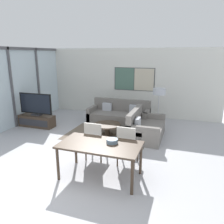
{
  "coord_description": "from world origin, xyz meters",
  "views": [
    {
      "loc": [
        2.43,
        -3.11,
        2.55
      ],
      "look_at": [
        0.48,
        2.61,
        0.95
      ],
      "focal_mm": 35.0,
      "sensor_mm": 36.0,
      "label": 1
    }
  ],
  "objects_px": {
    "television": "(36,104)",
    "fruit_bowl": "(112,141)",
    "dining_chair_left": "(95,140)",
    "dining_chair_centre": "(127,144)",
    "dining_table": "(100,147)",
    "floor_lamp": "(159,94)",
    "tv_console": "(37,121)",
    "sofa_main": "(119,116)",
    "coffee_table": "(107,127)",
    "sofa_side": "(144,129)"
  },
  "relations": [
    {
      "from": "dining_chair_centre",
      "to": "fruit_bowl",
      "type": "xyz_separation_m",
      "value": [
        -0.19,
        -0.52,
        0.27
      ]
    },
    {
      "from": "sofa_side",
      "to": "tv_console",
      "type": "bearing_deg",
      "value": 92.86
    },
    {
      "from": "television",
      "to": "floor_lamp",
      "type": "height_order",
      "value": "floor_lamp"
    },
    {
      "from": "dining_table",
      "to": "dining_chair_left",
      "type": "relative_size",
      "value": 1.72
    },
    {
      "from": "tv_console",
      "to": "sofa_side",
      "type": "relative_size",
      "value": 0.8
    },
    {
      "from": "dining_chair_centre",
      "to": "fruit_bowl",
      "type": "distance_m",
      "value": 0.61
    },
    {
      "from": "dining_chair_centre",
      "to": "tv_console",
      "type": "bearing_deg",
      "value": 155.61
    },
    {
      "from": "coffee_table",
      "to": "dining_table",
      "type": "bearing_deg",
      "value": -73.34
    },
    {
      "from": "dining_chair_left",
      "to": "dining_chair_centre",
      "type": "distance_m",
      "value": 0.82
    },
    {
      "from": "dining_chair_centre",
      "to": "fruit_bowl",
      "type": "height_order",
      "value": "dining_chair_centre"
    },
    {
      "from": "television",
      "to": "dining_chair_left",
      "type": "xyz_separation_m",
      "value": [
        3.02,
        -1.72,
        -0.29
      ]
    },
    {
      "from": "dining_chair_centre",
      "to": "floor_lamp",
      "type": "bearing_deg",
      "value": 84.0
    },
    {
      "from": "television",
      "to": "dining_chair_left",
      "type": "relative_size",
      "value": 1.32
    },
    {
      "from": "coffee_table",
      "to": "dining_chair_left",
      "type": "bearing_deg",
      "value": -79.88
    },
    {
      "from": "dining_table",
      "to": "fruit_bowl",
      "type": "relative_size",
      "value": 6.85
    },
    {
      "from": "dining_chair_left",
      "to": "fruit_bowl",
      "type": "bearing_deg",
      "value": -40.83
    },
    {
      "from": "dining_chair_centre",
      "to": "fruit_bowl",
      "type": "bearing_deg",
      "value": -110.27
    },
    {
      "from": "television",
      "to": "fruit_bowl",
      "type": "height_order",
      "value": "television"
    },
    {
      "from": "coffee_table",
      "to": "dining_chair_centre",
      "type": "xyz_separation_m",
      "value": [
        1.13,
        -1.75,
        0.26
      ]
    },
    {
      "from": "coffee_table",
      "to": "sofa_side",
      "type": "bearing_deg",
      "value": 9.0
    },
    {
      "from": "sofa_main",
      "to": "floor_lamp",
      "type": "xyz_separation_m",
      "value": [
        1.45,
        -0.06,
        0.96
      ]
    },
    {
      "from": "dining_table",
      "to": "sofa_main",
      "type": "bearing_deg",
      "value": 100.88
    },
    {
      "from": "dining_chair_centre",
      "to": "dining_table",
      "type": "bearing_deg",
      "value": -122.35
    },
    {
      "from": "dining_chair_left",
      "to": "sofa_side",
      "type": "bearing_deg",
      "value": 65.79
    },
    {
      "from": "tv_console",
      "to": "dining_table",
      "type": "height_order",
      "value": "dining_table"
    },
    {
      "from": "sofa_side",
      "to": "coffee_table",
      "type": "bearing_deg",
      "value": 99.0
    },
    {
      "from": "coffee_table",
      "to": "dining_chair_centre",
      "type": "height_order",
      "value": "dining_chair_centre"
    },
    {
      "from": "coffee_table",
      "to": "fruit_bowl",
      "type": "height_order",
      "value": "fruit_bowl"
    },
    {
      "from": "fruit_bowl",
      "to": "dining_chair_centre",
      "type": "bearing_deg",
      "value": 69.73
    },
    {
      "from": "dining_table",
      "to": "coffee_table",
      "type": "bearing_deg",
      "value": 106.66
    },
    {
      "from": "coffee_table",
      "to": "floor_lamp",
      "type": "bearing_deg",
      "value": 41.36
    },
    {
      "from": "television",
      "to": "sofa_main",
      "type": "bearing_deg",
      "value": 26.36
    },
    {
      "from": "coffee_table",
      "to": "dining_table",
      "type": "xyz_separation_m",
      "value": [
        0.72,
        -2.4,
        0.4
      ]
    },
    {
      "from": "tv_console",
      "to": "dining_chair_left",
      "type": "height_order",
      "value": "dining_chair_left"
    },
    {
      "from": "dining_chair_left",
      "to": "television",
      "type": "bearing_deg",
      "value": 150.43
    },
    {
      "from": "television",
      "to": "dining_table",
      "type": "distance_m",
      "value": 4.19
    },
    {
      "from": "fruit_bowl",
      "to": "dining_table",
      "type": "bearing_deg",
      "value": -148.9
    },
    {
      "from": "sofa_main",
      "to": "dining_chair_centre",
      "type": "height_order",
      "value": "dining_chair_centre"
    },
    {
      "from": "tv_console",
      "to": "television",
      "type": "relative_size",
      "value": 1.0
    },
    {
      "from": "fruit_bowl",
      "to": "floor_lamp",
      "type": "xyz_separation_m",
      "value": [
        0.51,
        3.55,
        0.43
      ]
    },
    {
      "from": "coffee_table",
      "to": "dining_table",
      "type": "relative_size",
      "value": 0.52
    },
    {
      "from": "sofa_side",
      "to": "fruit_bowl",
      "type": "relative_size",
      "value": 6.52
    },
    {
      "from": "television",
      "to": "dining_chair_centre",
      "type": "distance_m",
      "value": 4.23
    },
    {
      "from": "television",
      "to": "sofa_main",
      "type": "xyz_separation_m",
      "value": [
        2.72,
        1.35,
        -0.54
      ]
    },
    {
      "from": "tv_console",
      "to": "fruit_bowl",
      "type": "xyz_separation_m",
      "value": [
        3.66,
        -2.26,
        0.59
      ]
    },
    {
      "from": "fruit_bowl",
      "to": "television",
      "type": "bearing_deg",
      "value": 148.26
    },
    {
      "from": "tv_console",
      "to": "dining_chair_left",
      "type": "xyz_separation_m",
      "value": [
        3.02,
        -1.72,
        0.33
      ]
    },
    {
      "from": "tv_console",
      "to": "sofa_main",
      "type": "height_order",
      "value": "sofa_main"
    },
    {
      "from": "tv_console",
      "to": "floor_lamp",
      "type": "bearing_deg",
      "value": 17.15
    },
    {
      "from": "television",
      "to": "floor_lamp",
      "type": "bearing_deg",
      "value": 17.14
    }
  ]
}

